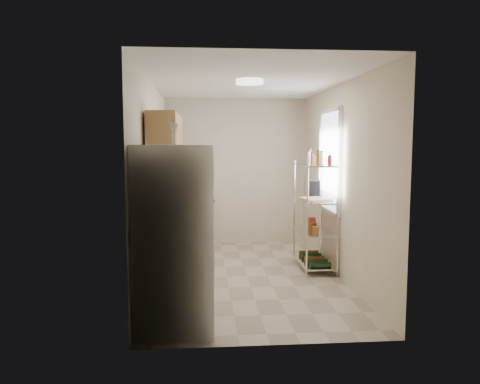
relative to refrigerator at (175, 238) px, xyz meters
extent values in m
cube|color=#BCAD98|center=(0.87, 1.72, -0.90)|extent=(2.50, 4.40, 0.01)
cube|color=white|center=(0.87, 1.72, 1.71)|extent=(2.50, 4.40, 0.01)
cube|color=beige|center=(0.87, 3.93, 0.40)|extent=(2.50, 0.01, 2.60)
cube|color=beige|center=(0.87, -0.48, 0.40)|extent=(2.50, 0.01, 2.60)
cube|color=beige|center=(-0.39, 1.72, 0.40)|extent=(0.01, 4.40, 2.60)
cube|color=beige|center=(2.12, 1.72, 0.40)|extent=(0.01, 4.40, 2.60)
cube|color=tan|center=(-0.05, 2.16, -0.47)|extent=(0.60, 3.48, 0.86)
cube|color=gray|center=(-0.04, 2.16, -0.02)|extent=(0.63, 3.51, 0.04)
cube|color=#B7BABC|center=(-0.07, 1.02, -0.02)|extent=(0.52, 0.44, 0.04)
cube|color=#B7BABC|center=(0.23, 3.52, -0.44)|extent=(0.01, 0.55, 0.72)
cube|color=tan|center=(-0.19, 1.82, 0.91)|extent=(0.33, 2.20, 0.72)
cube|color=#B7BABC|center=(-0.13, 2.62, 0.49)|extent=(0.50, 0.60, 0.12)
cube|color=white|center=(2.09, 2.07, 0.65)|extent=(0.06, 1.00, 1.46)
cube|color=silver|center=(1.87, 2.02, -0.80)|extent=(0.45, 0.90, 0.02)
cube|color=silver|center=(1.87, 2.02, -0.35)|extent=(0.45, 0.90, 0.02)
cube|color=silver|center=(1.87, 2.02, 0.10)|extent=(0.45, 0.90, 0.02)
cube|color=silver|center=(1.87, 2.02, 0.60)|extent=(0.45, 0.90, 0.02)
cylinder|color=silver|center=(1.66, 1.59, -0.12)|extent=(0.02, 0.02, 1.55)
cylinder|color=silver|center=(1.66, 2.46, -0.12)|extent=(0.02, 0.02, 1.55)
cylinder|color=silver|center=(2.09, 1.59, -0.12)|extent=(0.02, 0.02, 1.55)
cylinder|color=silver|center=(2.09, 2.46, -0.12)|extent=(0.02, 0.02, 1.55)
cylinder|color=white|center=(0.87, 1.42, 1.67)|extent=(0.34, 0.34, 0.05)
cube|color=silver|center=(0.00, 0.00, 0.00)|extent=(0.74, 0.74, 1.80)
cylinder|color=silver|center=(-0.13, 1.90, 0.11)|extent=(0.26, 0.26, 0.21)
cylinder|color=black|center=(-0.15, 2.61, 0.03)|extent=(0.37, 0.37, 0.05)
cylinder|color=black|center=(-0.06, 2.85, 0.02)|extent=(0.30, 0.30, 0.04)
cube|color=tan|center=(1.84, 1.93, 0.13)|extent=(0.45, 0.51, 0.03)
cube|color=black|center=(1.94, 2.35, 0.24)|extent=(0.18, 0.24, 0.26)
cube|color=#A33114|center=(1.90, 2.28, -0.26)|extent=(0.10, 0.14, 0.15)
camera|label=1|loc=(0.27, -4.48, 0.91)|focal=35.00mm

